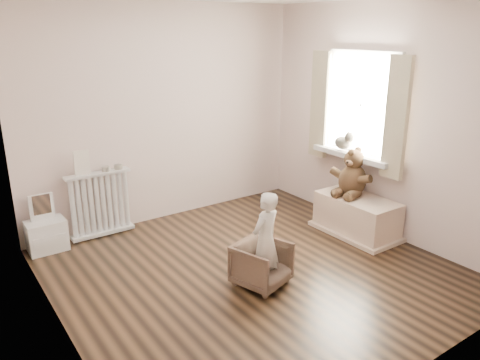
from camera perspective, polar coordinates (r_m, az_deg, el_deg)
floor at (r=4.72m, az=1.67°, el=-11.00°), size 3.60×3.60×0.01m
back_wall at (r=5.76m, az=-9.04°, el=7.88°), size 3.60×0.02×2.60m
front_wall at (r=3.07m, az=22.41°, el=-2.21°), size 3.60×0.02×2.60m
left_wall at (r=3.52m, az=-22.38°, el=0.29°), size 0.02×3.60×2.60m
right_wall at (r=5.50m, az=17.15°, el=6.83°), size 0.02×3.60×2.60m
window at (r=5.63m, az=14.63°, el=8.84°), size 0.03×0.90×1.10m
window_sill at (r=5.68m, az=13.58°, el=3.00°), size 0.22×1.10×0.06m
curtain_left at (r=5.21m, az=18.53°, el=7.11°), size 0.06×0.26×1.30m
curtain_right at (r=5.94m, az=9.69°, el=9.02°), size 0.06×0.26×1.30m
radiator at (r=5.56m, az=-16.65°, el=-2.79°), size 0.72×0.14×0.76m
paper_doll at (r=5.36m, az=-18.73°, el=2.01°), size 0.17×0.01×0.28m
tin_a at (r=5.46m, az=-16.06°, el=1.32°), size 0.09×0.09×0.05m
tin_b at (r=5.51m, az=-14.61°, el=1.57°), size 0.09×0.09×0.05m
toy_vanity at (r=5.43m, az=-22.63°, el=-5.25°), size 0.40×0.28×0.62m
armchair at (r=4.40m, az=2.66°, el=-10.22°), size 0.56×0.57×0.42m
child at (r=4.25m, az=3.13°, el=-7.32°), size 0.38×0.31×0.91m
toy_bench at (r=5.62m, az=14.02°, el=-4.41°), size 0.49×0.93×0.44m
teddy_bear at (r=5.54m, az=13.59°, el=0.48°), size 0.51×0.43×0.55m
plush_cat at (r=5.74m, az=12.47°, el=4.57°), size 0.27×0.33×0.24m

